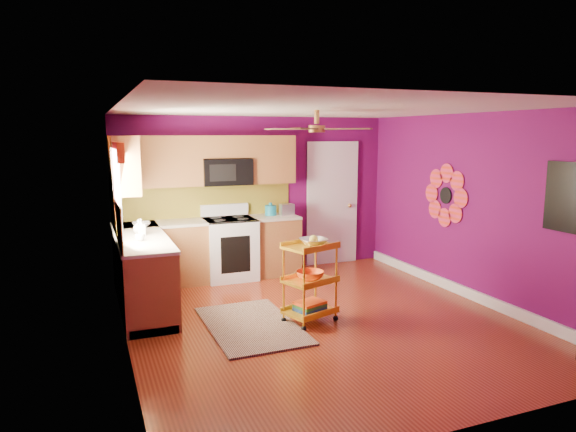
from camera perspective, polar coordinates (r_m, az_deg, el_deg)
name	(u,v)px	position (r m, az deg, el deg)	size (l,w,h in m)	color
ground	(322,320)	(6.34, 3.80, -11.42)	(5.00, 5.00, 0.00)	maroon
room_envelope	(326,185)	(5.98, 4.20, 3.43)	(4.54, 5.04, 2.52)	#600B50
lower_cabinets	(182,261)	(7.49, -11.67, -4.90)	(2.81, 2.31, 0.94)	brown
electric_range	(230,248)	(7.99, -6.49, -3.54)	(0.76, 0.66, 1.13)	white
upper_cabinetry	(182,163)	(7.66, -11.69, 5.75)	(2.80, 2.30, 1.26)	brown
left_window	(117,175)	(6.43, -18.51, 4.32)	(0.08, 1.35, 1.08)	white
panel_door	(332,205)	(8.83, 4.92, 1.27)	(0.95, 0.11, 2.15)	white
right_wall_art	(494,196)	(6.99, 21.94, 2.05)	(0.04, 2.74, 1.04)	black
ceiling_fan	(317,128)	(6.12, 3.21, 9.74)	(1.01, 1.01, 0.26)	#BF8C3F
shag_rug	(251,325)	(6.14, -4.11, -12.01)	(0.99, 1.62, 0.02)	black
rolling_cart	(311,278)	(6.11, 2.53, -6.89)	(0.68, 0.58, 1.05)	yellow
teal_kettle	(271,210)	(8.18, -1.94, 0.66)	(0.18, 0.18, 0.21)	#126D87
toaster	(287,210)	(8.19, -0.14, 0.72)	(0.22, 0.15, 0.18)	beige
soap_bottle_a	(141,227)	(6.80, -16.00, -1.20)	(0.10, 0.10, 0.21)	#EA3F72
soap_bottle_b	(139,226)	(6.94, -16.23, -1.12)	(0.15, 0.15, 0.19)	white
counter_dish	(141,224)	(7.46, -15.98, -0.91)	(0.26, 0.26, 0.06)	white
counter_cup	(140,237)	(6.48, -16.10, -2.27)	(0.11, 0.11, 0.09)	white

